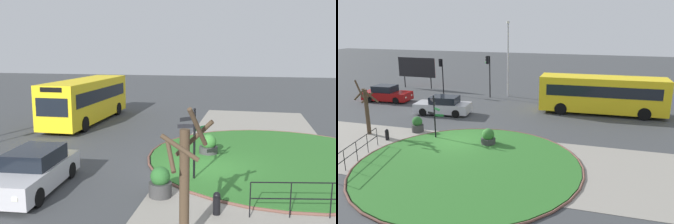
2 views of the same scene
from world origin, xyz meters
The scene contains 17 objects.
ground centered at (0.00, 0.00, 0.00)m, with size 120.00×120.00×0.00m, color #3D3F42.
sidewalk_paving centered at (0.00, -2.23, 0.01)m, with size 32.00×7.55×0.02m, color gray.
grass_island centered at (2.25, -3.18, 0.05)m, with size 11.87×11.87×0.10m, color #2D6B28.
grass_kerb_ring centered at (2.25, -3.18, 0.06)m, with size 12.18×12.18×0.11m, color brown.
signpost_directional centered at (-1.46, 0.20, 1.69)m, with size 1.16×0.96×2.90m.
bollard_foreground centered at (-4.31, -1.00, 0.38)m, with size 0.24×0.24×0.75m.
railing_grass_edge centered at (-3.82, -4.41, 0.74)m, with size 1.00×4.83×1.16m.
bus_yellow centered at (8.82, 9.51, 1.65)m, with size 10.11×2.79×3.07m.
car_near_lane centered at (-3.67, 5.76, 0.70)m, with size 4.64×2.24×1.50m.
car_far_lane centered at (-10.94, 8.43, 0.70)m, with size 4.61×2.08×1.53m.
traffic_light_near centered at (-7.36, 12.93, 2.69)m, with size 0.49×0.30×3.66m.
traffic_light_far centered at (-2.12, 12.72, 3.02)m, with size 0.48×0.31×4.14m.
lamppost_tall centered at (-0.40, 13.72, 4.01)m, with size 0.32×0.32×7.43m.
billboard_left centered at (-11.52, 15.08, 2.31)m, with size 4.64×0.22×3.46m.
planter_near_signpost centered at (2.24, 0.01, 0.48)m, with size 0.90×0.90×1.06m.
planter_kerbside centered at (-3.31, 1.06, 0.50)m, with size 0.82×0.82×1.09m.
street_tree_bare centered at (-6.22, -0.33, 1.85)m, with size 1.30×1.29×3.75m.
Camera 2 is at (8.81, -18.55, 7.50)m, focal length 35.95 mm.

